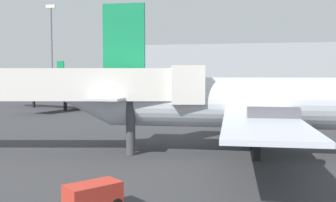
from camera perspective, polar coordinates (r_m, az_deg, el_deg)
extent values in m
cylinder|color=silver|center=(30.37, 14.91, -0.28)|extent=(25.11, 5.13, 3.81)
cone|color=silver|center=(32.37, -11.71, 0.04)|extent=(4.39, 4.03, 3.81)
cube|color=silver|center=(30.32, 12.54, -1.33)|extent=(5.99, 28.63, 0.25)
cube|color=silver|center=(31.50, -7.26, 0.68)|extent=(2.98, 8.92, 0.17)
cube|color=#147F4C|center=(31.40, -6.41, 8.70)|extent=(3.36, 0.49, 5.74)
cylinder|color=#4C4C54|center=(35.76, 13.24, -0.83)|extent=(3.24, 2.05, 1.89)
cylinder|color=#4C4C54|center=(25.05, 14.94, -2.95)|extent=(3.24, 2.05, 1.89)
cube|color=black|center=(32.70, 12.27, -5.08)|extent=(0.55, 0.55, 2.02)
cube|color=black|center=(28.57, 12.70, -6.41)|extent=(0.55, 0.55, 2.02)
cylinder|color=#B2BCCC|center=(68.14, -14.49, 1.24)|extent=(24.32, 9.63, 2.38)
cone|color=#B2BCCC|center=(78.27, -21.70, 1.44)|extent=(3.20, 3.05, 2.38)
cone|color=#B2BCCC|center=(59.45, -4.99, 0.95)|extent=(3.20, 3.05, 2.38)
cube|color=#B2BCCC|center=(67.31, -13.73, 0.92)|extent=(9.28, 19.99, 0.19)
cube|color=#B2BCCC|center=(60.42, -6.32, 1.22)|extent=(3.77, 6.86, 0.13)
cube|color=#147F4C|center=(60.57, -6.64, 4.13)|extent=(2.47, 0.97, 4.24)
cylinder|color=#4C4C54|center=(65.16, -16.48, 0.66)|extent=(2.67, 2.05, 1.41)
cylinder|color=#4C4C54|center=(70.59, -12.07, 0.99)|extent=(2.67, 2.05, 1.41)
cube|color=black|center=(73.99, -18.87, -0.22)|extent=(0.49, 0.49, 1.72)
cube|color=black|center=(66.29, -14.64, -0.61)|extent=(0.49, 0.49, 1.72)
cube|color=black|center=(68.57, -12.81, -0.43)|extent=(0.49, 0.49, 1.72)
cylinder|color=silver|center=(102.72, -11.06, 2.29)|extent=(22.49, 9.39, 2.86)
cone|color=silver|center=(94.86, -5.11, 2.21)|extent=(3.85, 3.66, 2.86)
cone|color=silver|center=(111.52, -16.11, 2.35)|extent=(3.85, 3.66, 2.86)
cube|color=silver|center=(103.47, -11.53, 2.06)|extent=(8.17, 18.25, 0.18)
cube|color=silver|center=(110.12, -15.40, 2.49)|extent=(3.67, 6.72, 0.12)
cube|color=#147F4C|center=(109.81, -15.29, 4.35)|extent=(2.42, 0.95, 4.87)
cylinder|color=#4C4C54|center=(105.67, -10.02, 2.04)|extent=(2.62, 2.00, 1.39)
cylinder|color=#4C4C54|center=(100.44, -12.53, 1.90)|extent=(2.62, 2.00, 1.39)
cube|color=black|center=(98.27, -7.82, 0.95)|extent=(0.48, 0.48, 1.59)
cube|color=black|center=(104.72, -10.96, 1.11)|extent=(0.48, 0.48, 1.59)
cube|color=black|center=(102.39, -12.08, 1.03)|extent=(0.48, 0.48, 1.59)
cube|color=silver|center=(31.14, -19.54, 2.28)|extent=(21.56, 6.10, 2.40)
cube|color=silver|center=(29.34, 2.83, 2.41)|extent=(2.93, 3.24, 2.80)
cylinder|color=#3F3F44|center=(29.73, -5.43, -3.88)|extent=(0.70, 0.70, 4.11)
cube|color=red|center=(18.24, -10.82, -13.14)|extent=(2.51, 2.69, 1.00)
cylinder|color=black|center=(19.26, -9.39, -13.73)|extent=(0.53, 0.59, 0.60)
cylinder|color=slate|center=(103.81, -16.49, 6.69)|extent=(0.50, 0.50, 22.25)
cube|color=#F2EACC|center=(104.99, -16.63, 12.99)|extent=(2.40, 0.50, 0.80)
cube|color=#999EA3|center=(134.96, 14.97, 4.55)|extent=(82.98, 25.68, 15.00)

